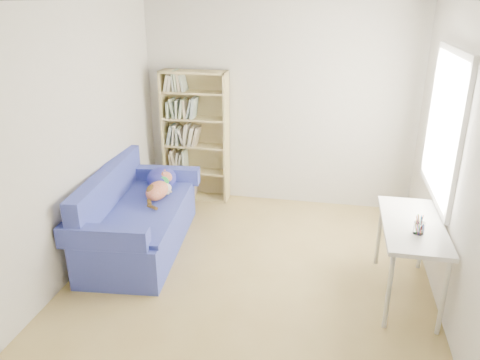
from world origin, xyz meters
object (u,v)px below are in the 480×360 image
at_px(bookshelf, 196,142).
at_px(pen_cup, 419,227).
at_px(sofa, 138,218).
at_px(desk, 412,231).

xyz_separation_m(bookshelf, pen_cup, (2.56, -2.04, 0.01)).
bearing_deg(sofa, bookshelf, 74.38).
distance_m(sofa, desk, 2.85).
height_order(sofa, desk, sofa).
distance_m(sofa, pen_cup, 2.92).
height_order(bookshelf, pen_cup, bookshelf).
distance_m(sofa, bookshelf, 1.54).
relative_size(sofa, pen_cup, 10.86).
distance_m(bookshelf, pen_cup, 3.27).
relative_size(sofa, desk, 1.65).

